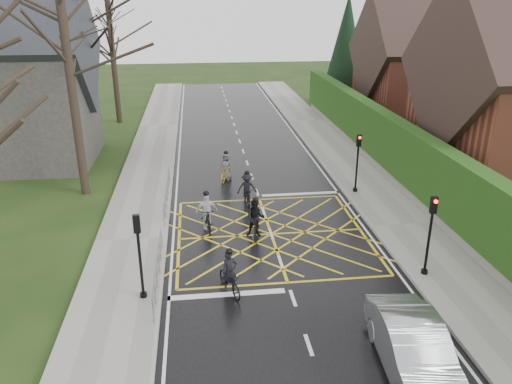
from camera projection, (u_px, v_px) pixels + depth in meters
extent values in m
plane|color=black|center=(271.00, 234.00, 21.84)|extent=(120.00, 120.00, 0.00)
cube|color=black|center=(271.00, 234.00, 21.84)|extent=(9.00, 80.00, 0.01)
cube|color=gray|center=(403.00, 225.00, 22.49)|extent=(3.00, 80.00, 0.15)
cube|color=gray|center=(131.00, 240.00, 21.13)|extent=(3.00, 80.00, 0.15)
cube|color=slate|center=(391.00, 174.00, 28.13)|extent=(0.50, 38.00, 0.70)
cube|color=#163E11|center=(394.00, 144.00, 27.48)|extent=(0.90, 38.00, 2.80)
cube|color=brown|center=(423.00, 88.00, 39.02)|extent=(9.00, 8.00, 6.00)
cube|color=#2F201C|center=(428.00, 49.00, 37.95)|extent=(9.80, 8.80, 8.80)
cube|color=brown|center=(467.00, 13.00, 37.30)|extent=(0.70, 0.70, 1.60)
cylinder|color=black|center=(343.00, 100.00, 46.83)|extent=(0.50, 0.50, 1.20)
cone|color=black|center=(346.00, 51.00, 45.21)|extent=(4.60, 4.60, 10.00)
cube|color=#2D2B28|center=(21.00, 106.00, 30.10)|extent=(8.00, 7.00, 7.00)
cube|color=#26282D|center=(11.00, 48.00, 28.85)|extent=(8.80, 7.80, 7.80)
cylinder|color=black|center=(72.00, 89.00, 24.33)|extent=(0.44, 0.44, 11.00)
cylinder|color=black|center=(82.00, 59.00, 31.42)|extent=(0.44, 0.44, 12.00)
cylinder|color=black|center=(113.00, 60.00, 39.25)|extent=(0.44, 0.44, 10.00)
cylinder|color=slate|center=(157.00, 260.00, 17.72)|extent=(0.05, 5.00, 0.05)
cylinder|color=slate|center=(158.00, 271.00, 17.88)|extent=(0.04, 5.00, 0.04)
cylinder|color=slate|center=(153.00, 313.00, 15.59)|extent=(0.04, 0.04, 1.00)
cylinder|color=slate|center=(162.00, 240.00, 20.21)|extent=(0.04, 0.04, 1.00)
cylinder|color=slate|center=(166.00, 185.00, 24.64)|extent=(0.05, 6.00, 0.05)
cylinder|color=slate|center=(167.00, 194.00, 24.80)|extent=(0.04, 6.00, 0.04)
cylinder|color=slate|center=(164.00, 220.00, 22.05)|extent=(0.04, 0.04, 1.00)
cylinder|color=slate|center=(169.00, 175.00, 27.59)|extent=(0.04, 0.04, 1.00)
cylinder|color=black|center=(357.00, 167.00, 25.74)|extent=(0.10, 0.10, 3.00)
cylinder|color=black|center=(355.00, 191.00, 26.24)|extent=(0.24, 0.24, 0.30)
cube|color=black|center=(359.00, 141.00, 25.23)|extent=(0.22, 0.16, 0.62)
sphere|color=#FF0C0C|center=(360.00, 138.00, 25.05)|extent=(0.14, 0.14, 0.14)
cylinder|color=black|center=(429.00, 241.00, 17.99)|extent=(0.10, 0.10, 3.00)
cylinder|color=black|center=(424.00, 273.00, 18.49)|extent=(0.24, 0.24, 0.30)
cube|color=black|center=(434.00, 205.00, 17.47)|extent=(0.22, 0.16, 0.62)
sphere|color=#FF0C0C|center=(436.00, 202.00, 17.30)|extent=(0.14, 0.14, 0.14)
cylinder|color=black|center=(140.00, 262.00, 16.56)|extent=(0.10, 0.10, 3.00)
cylinder|color=black|center=(144.00, 297.00, 17.05)|extent=(0.24, 0.24, 0.30)
cube|color=black|center=(137.00, 224.00, 16.04)|extent=(0.22, 0.16, 0.62)
sphere|color=#FF0C0C|center=(136.00, 217.00, 16.09)|extent=(0.14, 0.14, 0.14)
imported|color=black|center=(230.00, 281.00, 17.44)|extent=(1.15, 1.83, 0.91)
imported|color=black|center=(230.00, 271.00, 17.41)|extent=(0.65, 0.54, 1.54)
sphere|color=black|center=(229.00, 251.00, 17.12)|extent=(0.24, 0.24, 0.24)
imported|color=black|center=(256.00, 225.00, 21.42)|extent=(0.84, 1.88, 1.09)
imported|color=black|center=(256.00, 218.00, 21.40)|extent=(0.91, 0.77, 1.67)
sphere|color=black|center=(256.00, 200.00, 21.09)|extent=(0.26, 0.26, 0.26)
imported|color=black|center=(247.00, 195.00, 24.92)|extent=(0.72, 1.79, 0.92)
imported|color=black|center=(247.00, 188.00, 24.90)|extent=(1.04, 0.64, 1.56)
sphere|color=black|center=(247.00, 173.00, 24.60)|extent=(0.24, 0.24, 0.24)
imported|color=black|center=(207.00, 218.00, 22.11)|extent=(0.76, 1.86, 1.08)
imported|color=silver|center=(207.00, 211.00, 22.10)|extent=(1.02, 0.54, 1.66)
sphere|color=black|center=(206.00, 194.00, 21.79)|extent=(0.26, 0.26, 0.26)
imported|color=#B58B16|center=(226.00, 172.00, 28.06)|extent=(1.21, 1.85, 0.92)
imported|color=#575A5F|center=(226.00, 166.00, 28.04)|extent=(0.89, 0.74, 1.56)
sphere|color=black|center=(226.00, 153.00, 27.74)|extent=(0.24, 0.24, 0.24)
imported|color=#A7A9AE|center=(414.00, 350.00, 13.56)|extent=(1.96, 4.74, 1.53)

